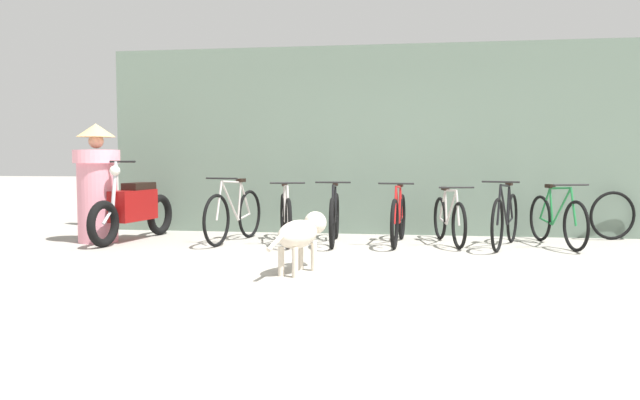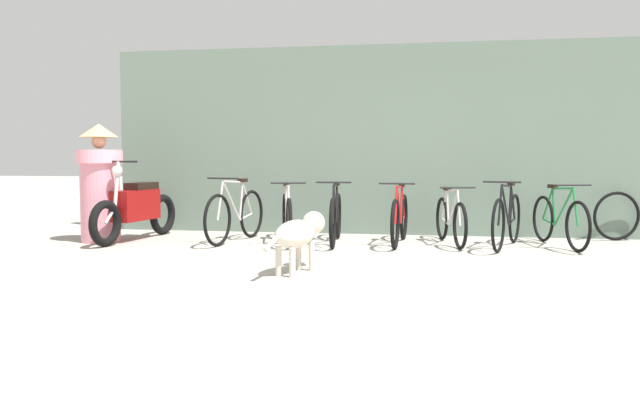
# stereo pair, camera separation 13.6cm
# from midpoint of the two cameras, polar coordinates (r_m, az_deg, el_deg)

# --- Properties ---
(ground_plane) EXTENTS (60.00, 60.00, 0.00)m
(ground_plane) POSITION_cam_midpoint_polar(r_m,az_deg,el_deg) (6.39, 5.41, -6.60)
(ground_plane) COLOR #9E998E
(shop_wall_back) EXTENTS (8.84, 0.20, 2.85)m
(shop_wall_back) POSITION_cam_midpoint_polar(r_m,az_deg,el_deg) (9.53, 6.51, 5.44)
(shop_wall_back) COLOR slate
(shop_wall_back) RESTS_ON ground
(bicycle_0) EXTENTS (0.47, 1.66, 0.90)m
(bicycle_0) POSITION_cam_midpoint_polar(r_m,az_deg,el_deg) (8.67, -8.31, -1.39)
(bicycle_0) COLOR black
(bicycle_0) RESTS_ON ground
(bicycle_1) EXTENTS (0.57, 1.63, 0.84)m
(bicycle_1) POSITION_cam_midpoint_polar(r_m,az_deg,el_deg) (8.53, -3.61, -1.61)
(bicycle_1) COLOR black
(bicycle_1) RESTS_ON ground
(bicycle_2) EXTENTS (0.46, 1.68, 0.86)m
(bicycle_2) POSITION_cam_midpoint_polar(r_m,az_deg,el_deg) (8.45, 0.87, -1.62)
(bicycle_2) COLOR black
(bicycle_2) RESTS_ON ground
(bicycle_3) EXTENTS (0.46, 1.65, 0.84)m
(bicycle_3) POSITION_cam_midpoint_polar(r_m,az_deg,el_deg) (8.45, 6.73, -1.69)
(bicycle_3) COLOR black
(bicycle_3) RESTS_ON ground
(bicycle_4) EXTENTS (0.48, 1.54, 0.79)m
(bicycle_4) POSITION_cam_midpoint_polar(r_m,az_deg,el_deg) (8.56, 11.26, -1.78)
(bicycle_4) COLOR black
(bicycle_4) RESTS_ON ground
(bicycle_5) EXTENTS (0.62, 1.61, 0.87)m
(bicycle_5) POSITION_cam_midpoint_polar(r_m,az_deg,el_deg) (8.42, 16.13, -1.71)
(bicycle_5) COLOR black
(bicycle_5) RESTS_ON ground
(bicycle_6) EXTENTS (0.52, 1.61, 0.83)m
(bicycle_6) POSITION_cam_midpoint_polar(r_m,az_deg,el_deg) (8.74, 20.43, -1.71)
(bicycle_6) COLOR black
(bicycle_6) RESTS_ON ground
(motorcycle) EXTENTS (0.58, 1.97, 1.12)m
(motorcycle) POSITION_cam_midpoint_polar(r_m,az_deg,el_deg) (9.11, -17.11, -0.80)
(motorcycle) COLOR black
(motorcycle) RESTS_ON ground
(stray_dog) EXTENTS (0.50, 1.11, 0.59)m
(stray_dog) POSITION_cam_midpoint_polar(r_m,az_deg,el_deg) (6.32, -2.32, -3.06)
(stray_dog) COLOR beige
(stray_dog) RESTS_ON ground
(person_in_robes) EXTENTS (0.86, 0.86, 1.63)m
(person_in_robes) POSITION_cam_midpoint_polar(r_m,az_deg,el_deg) (9.10, -20.12, 1.49)
(person_in_robes) COLOR pink
(person_in_robes) RESTS_ON ground
(spare_tire_left) EXTENTS (0.68, 0.22, 0.69)m
(spare_tire_left) POSITION_cam_midpoint_polar(r_m,az_deg,el_deg) (9.69, 24.82, -1.30)
(spare_tire_left) COLOR black
(spare_tire_left) RESTS_ON ground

